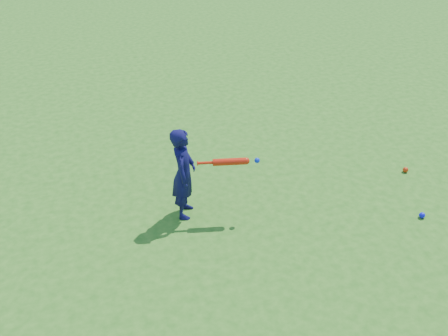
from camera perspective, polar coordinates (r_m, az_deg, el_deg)
name	(u,v)px	position (r m, az deg, el deg)	size (l,w,h in m)	color
ground	(220,196)	(6.79, -0.50, -3.25)	(80.00, 80.00, 0.00)	#296B19
child	(184,174)	(6.16, -4.64, -0.64)	(0.45, 0.29, 1.23)	#0E0D3F
ground_ball_red	(405,170)	(7.73, 20.03, -0.19)	(0.08, 0.08, 0.08)	red
ground_ball_blue	(422,215)	(6.88, 21.70, -5.04)	(0.08, 0.08, 0.08)	#0D0FE8
bat_swing	(232,162)	(6.05, 0.96, 0.73)	(0.76, 0.21, 0.09)	red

